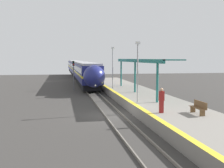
{
  "coord_description": "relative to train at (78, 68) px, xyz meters",
  "views": [
    {
      "loc": [
        -4.11,
        -22.24,
        4.65
      ],
      "look_at": [
        0.57,
        3.49,
        2.25
      ],
      "focal_mm": 45.0,
      "sensor_mm": 36.0,
      "label": 1
    }
  ],
  "objects": [
    {
      "name": "ground_plane",
      "position": [
        0.0,
        -47.0,
        -2.27
      ],
      "size": [
        120.0,
        120.0,
        0.0
      ],
      "primitive_type": "plane",
      "color": "#383533"
    },
    {
      "name": "rail_left",
      "position": [
        -0.72,
        -47.0,
        -2.19
      ],
      "size": [
        0.08,
        90.0,
        0.15
      ],
      "primitive_type": "cube",
      "color": "slate",
      "rests_on": "ground_plane"
    },
    {
      "name": "rail_right",
      "position": [
        0.72,
        -47.0,
        -2.19
      ],
      "size": [
        0.08,
        90.0,
        0.15
      ],
      "primitive_type": "cube",
      "color": "slate",
      "rests_on": "ground_plane"
    },
    {
      "name": "train",
      "position": [
        0.0,
        0.0,
        0.0
      ],
      "size": [
        2.92,
        71.52,
        3.96
      ],
      "color": "black",
      "rests_on": "ground_plane"
    },
    {
      "name": "platform_right",
      "position": [
        4.22,
        -47.0,
        -1.83
      ],
      "size": [
        5.17,
        64.0,
        0.88
      ],
      "color": "gray",
      "rests_on": "ground_plane"
    },
    {
      "name": "platform_bench",
      "position": [
        5.04,
        -51.82,
        -0.92
      ],
      "size": [
        0.44,
        1.79,
        0.89
      ],
      "color": "brown",
      "rests_on": "platform_right"
    },
    {
      "name": "person_waiting",
      "position": [
        2.7,
        -50.95,
        -0.49
      ],
      "size": [
        0.36,
        0.23,
        1.74
      ],
      "color": "maroon",
      "rests_on": "platform_right"
    },
    {
      "name": "railway_signal",
      "position": [
        -2.31,
        -27.76,
        0.35
      ],
      "size": [
        0.28,
        0.28,
        4.27
      ],
      "color": "#59595E",
      "rests_on": "ground_plane"
    },
    {
      "name": "lamppost_near",
      "position": [
        2.31,
        -46.17,
        1.58
      ],
      "size": [
        0.36,
        0.2,
        5.2
      ],
      "color": "#9E9EA3",
      "rests_on": "platform_right"
    },
    {
      "name": "lamppost_mid",
      "position": [
        2.31,
        -34.43,
        1.58
      ],
      "size": [
        0.36,
        0.2,
        5.2
      ],
      "color": "#9E9EA3",
      "rests_on": "platform_right"
    },
    {
      "name": "station_canopy",
      "position": [
        4.57,
        -39.04,
        2.07
      ],
      "size": [
        2.02,
        17.71,
        3.71
      ],
      "color": "#1E6B66",
      "rests_on": "platform_right"
    }
  ]
}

